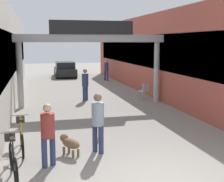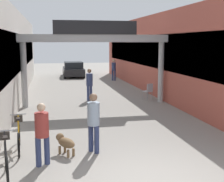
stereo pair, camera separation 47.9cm
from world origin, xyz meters
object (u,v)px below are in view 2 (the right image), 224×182
Objects in this scene: bicycle_black_nearest at (6,157)px; parked_car_black at (73,69)px; pedestrian_elderly_walking at (114,68)px; bollard_post_metal at (98,122)px; pedestrian_carrying_crate at (89,82)px; bicycle_orange_second at (19,135)px; dog_on_leash at (65,142)px; pedestrian_with_dog at (94,119)px; cafe_chair_aluminium_nearer at (149,90)px; pedestrian_companion at (42,130)px.

parked_car_black reaches higher than bicycle_black_nearest.
bollard_post_metal is (-3.56, -14.65, -0.46)m from pedestrian_elderly_walking.
pedestrian_carrying_crate is 0.99× the size of bicycle_orange_second.
pedestrian_elderly_walking is 16.66m from dog_on_leash.
parked_car_black is (0.05, 11.68, -0.31)m from pedestrian_carrying_crate.
pedestrian_carrying_crate is 0.41× the size of parked_car_black.
parked_car_black is (0.94, 19.51, -0.31)m from pedestrian_with_dog.
cafe_chair_aluminium_nearer is (0.06, -8.74, -0.43)m from pedestrian_elderly_walking.
pedestrian_elderly_walking is at bearing 70.41° from bicycle_black_nearest.
pedestrian_companion is at bearing 26.40° from bicycle_black_nearest.
pedestrian_companion is at bearing -153.85° from pedestrian_with_dog.
pedestrian_carrying_crate is 7.79m from bicycle_orange_second.
cafe_chair_aluminium_nearer is (5.31, 7.90, -0.35)m from pedestrian_companion.
bicycle_black_nearest is at bearing -126.40° from cafe_chair_aluminium_nearer.
pedestrian_with_dog is at bearing -103.51° from bollard_post_metal.
bollard_post_metal reaches higher than bicycle_black_nearest.
pedestrian_elderly_walking reaches higher than bollard_post_metal.
pedestrian_with_dog is 16.42m from pedestrian_elderly_walking.
pedestrian_companion is 8.80m from pedestrian_carrying_crate.
pedestrian_companion is 1.58× the size of bollard_post_metal.
pedestrian_carrying_crate is 3.13m from cafe_chair_aluminium_nearer.
bicycle_black_nearest is at bearing -109.59° from pedestrian_elderly_walking.
pedestrian_carrying_crate is 1.87× the size of cafe_chair_aluminium_nearer.
pedestrian_carrying_crate is (0.89, 7.83, 0.00)m from pedestrian_with_dog.
bicycle_black_nearest is 0.42× the size of parked_car_black.
bicycle_black_nearest is (-0.82, -0.40, -0.46)m from pedestrian_companion.
pedestrian_elderly_walking is at bearing 76.33° from bollard_post_metal.
cafe_chair_aluminium_nearer is at bearing 58.54° from bollard_post_metal.
cafe_chair_aluminium_nearer is at bearing 47.73° from bicycle_orange_second.
pedestrian_companion reaches higher than bollard_post_metal.
parked_car_black is at bearing 129.62° from pedestrian_elderly_walking.
parked_car_black is (1.73, 19.52, 0.30)m from dog_on_leash.
bollard_post_metal is (-0.57, -6.52, -0.45)m from pedestrian_carrying_crate.
pedestrian_carrying_crate is 1.67× the size of bollard_post_metal.
cafe_chair_aluminium_nearer is 12.64m from parked_car_black.
bicycle_black_nearest reaches higher than dog_on_leash.
pedestrian_with_dog is 2.49m from bicycle_black_nearest.
pedestrian_elderly_walking is 16.44m from bicycle_orange_second.
bicycle_orange_second is at bearing -132.27° from cafe_chair_aluminium_nearer.
pedestrian_companion is 0.94× the size of bicycle_black_nearest.
pedestrian_carrying_crate is at bearing -110.17° from pedestrian_elderly_walking.
pedestrian_elderly_walking reaches higher than pedestrian_with_dog.
bicycle_black_nearest is at bearing -153.76° from pedestrian_with_dog.
dog_on_leash is 0.19× the size of parked_car_black.
pedestrian_with_dog is 0.98× the size of pedestrian_elderly_walking.
bollard_post_metal is at bearing 76.49° from pedestrian_with_dog.
pedestrian_companion reaches higher than dog_on_leash.
pedestrian_with_dog is 7.88m from pedestrian_carrying_crate.
pedestrian_companion is 20.31m from parked_car_black.
bicycle_orange_second is at bearing -164.07° from bollard_post_metal.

